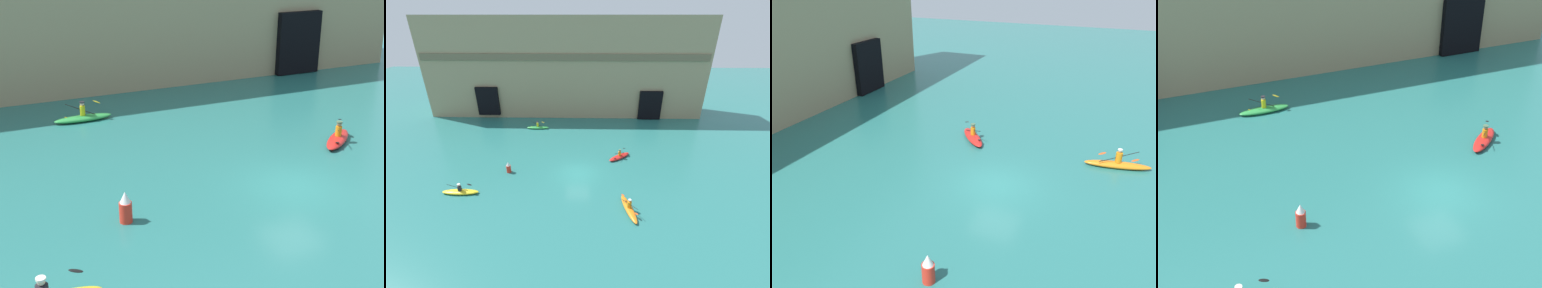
# 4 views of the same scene
# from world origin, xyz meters

# --- Properties ---
(ground_plane) EXTENTS (120.00, 120.00, 0.00)m
(ground_plane) POSITION_xyz_m (0.00, 0.00, 0.00)
(ground_plane) COLOR #28706B
(kayak_green) EXTENTS (3.18, 0.85, 1.13)m
(kayak_green) POSITION_xyz_m (-6.01, 11.48, 0.21)
(kayak_green) COLOR green
(kayak_green) RESTS_ON ground
(kayak_red) EXTENTS (2.85, 2.52, 1.10)m
(kayak_red) POSITION_xyz_m (4.66, 3.22, 0.22)
(kayak_red) COLOR red
(kayak_red) RESTS_ON ground
(marker_buoy) EXTENTS (0.47, 0.47, 1.20)m
(marker_buoy) POSITION_xyz_m (-7.15, 0.05, 0.56)
(marker_buoy) COLOR red
(marker_buoy) RESTS_ON ground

